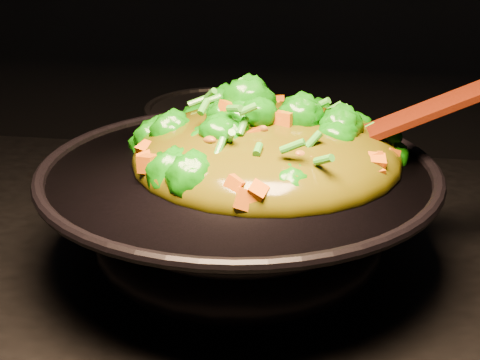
# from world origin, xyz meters

# --- Properties ---
(wok) EXTENTS (0.47, 0.47, 0.11)m
(wok) POSITION_xyz_m (-0.01, 0.07, 0.96)
(wok) COLOR black
(wok) RESTS_ON stovetop
(stir_fry) EXTENTS (0.35, 0.35, 0.10)m
(stir_fry) POSITION_xyz_m (0.02, 0.10, 1.06)
(stir_fry) COLOR #147908
(stir_fry) RESTS_ON wok
(spatula) EXTENTS (0.25, 0.08, 0.11)m
(spatula) POSITION_xyz_m (0.15, 0.12, 1.06)
(spatula) COLOR #341106
(spatula) RESTS_ON wok
(back_pot) EXTENTS (0.23, 0.23, 0.11)m
(back_pot) POSITION_xyz_m (-0.07, 0.32, 0.95)
(back_pot) COLOR black
(back_pot) RESTS_ON stovetop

